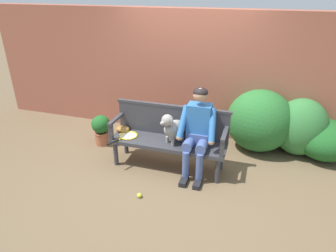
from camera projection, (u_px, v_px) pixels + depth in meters
The scene contains 15 objects.
ground_plane at pixel (168, 166), 4.76m from camera, with size 40.00×40.00×0.00m, color brown.
brick_garden_fence at pixel (191, 74), 5.47m from camera, with size 8.00×0.30×2.25m, color #9E5642.
hedge_bush_mid_left at pixel (325, 140), 4.87m from camera, with size 0.92×0.89×0.65m, color #1E5B23.
hedge_bush_mid_right at pixel (259, 121), 5.03m from camera, with size 1.09×0.96×1.06m, color #286B2D.
hedge_bush_far_right at pixel (300, 127), 4.92m from camera, with size 0.85×0.74×0.97m, color #337538.
garden_bench at pixel (168, 144), 4.58m from camera, with size 1.76×0.50×0.45m.
bench_backrest at pixel (172, 120), 4.64m from camera, with size 1.80×0.06×0.50m.
bench_armrest_left_end at pixel (114, 124), 4.62m from camera, with size 0.06×0.50×0.28m.
bench_armrest_right_end at pixel (224, 140), 4.17m from camera, with size 0.06×0.50×0.28m.
person_seated at pixel (198, 129), 4.31m from camera, with size 0.56×0.65×1.32m.
dog_on_bench at pixel (173, 128), 4.42m from camera, with size 0.37×0.47×0.48m.
tennis_racket at pixel (127, 136), 4.68m from camera, with size 0.39×0.57×0.03m.
baseball_glove at pixel (123, 129), 4.83m from camera, with size 0.22×0.17×0.09m, color #9E6B2D.
tennis_ball at pixel (139, 195), 4.05m from camera, with size 0.07×0.07×0.07m, color #CCDB33.
potted_plant at pixel (101, 128), 5.29m from camera, with size 0.33×0.33×0.54m.
Camera 1 is at (1.20, -3.83, 2.62)m, focal length 32.19 mm.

